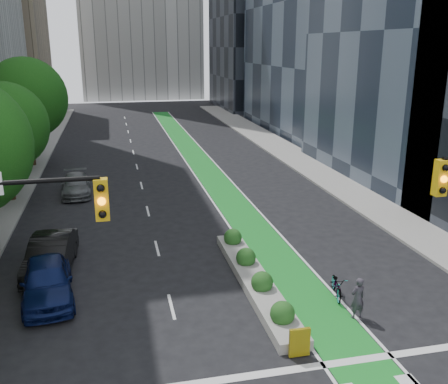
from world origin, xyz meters
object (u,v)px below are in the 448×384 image
bicycle (337,285)px  parked_car_left_mid (51,255)px  cyclist (358,298)px  median_planter (255,277)px  parked_car_left_far (76,185)px  parked_car_left_near (47,280)px

bicycle → parked_car_left_mid: bearing=171.7°
bicycle → cyclist: (0.00, -1.74, 0.34)m
bicycle → cyclist: size_ratio=1.11×
median_planter → parked_car_left_far: 17.73m
cyclist → bicycle: bearing=-99.2°
parked_car_left_near → parked_car_left_far: bearing=82.4°
cyclist → median_planter: bearing=-57.7°
parked_car_left_far → parked_car_left_near: bearing=-94.3°
cyclist → parked_car_left_near: bearing=-28.8°
bicycle → parked_car_left_far: 20.67m
parked_car_left_mid → parked_car_left_far: size_ratio=1.06×
parked_car_left_far → median_planter: bearing=-65.7°
parked_car_left_near → parked_car_left_far: parked_car_left_near is taller
parked_car_left_near → parked_car_left_mid: 2.68m
median_planter → parked_car_left_near: size_ratio=2.11×
median_planter → parked_car_left_mid: parked_car_left_mid is taller
bicycle → parked_car_left_mid: size_ratio=0.37×
cyclist → parked_car_left_mid: (-11.60, 6.76, -0.01)m
parked_car_left_near → parked_car_left_mid: parked_car_left_near is taller
bicycle → parked_car_left_mid: (-11.60, 5.02, 0.33)m
bicycle → parked_car_left_near: bearing=-176.4°
parked_car_left_near → parked_car_left_far: size_ratio=1.04×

